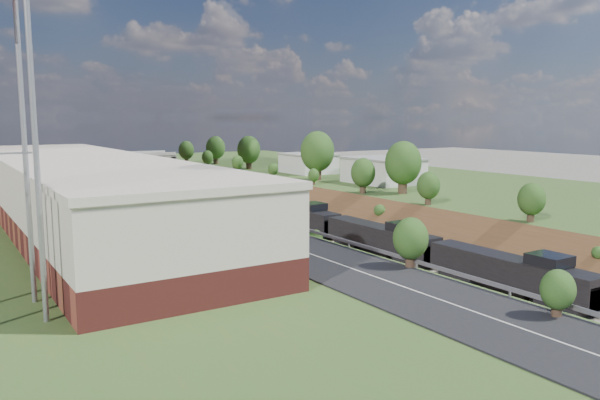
# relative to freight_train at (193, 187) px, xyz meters

# --- Properties ---
(ground) EXTENTS (400.00, 400.00, 0.00)m
(ground) POSITION_rel_freight_train_xyz_m (-2.60, -84.08, -2.47)
(ground) COLOR #6B665B
(ground) RESTS_ON ground
(platform_left) EXTENTS (44.00, 180.00, 5.00)m
(platform_left) POSITION_rel_freight_train_xyz_m (-35.60, -24.08, 0.03)
(platform_left) COLOR #395E27
(platform_left) RESTS_ON ground
(platform_right) EXTENTS (44.00, 180.00, 5.00)m
(platform_right) POSITION_rel_freight_train_xyz_m (30.40, -24.08, 0.03)
(platform_right) COLOR #395E27
(platform_right) RESTS_ON ground
(embankment_left) EXTENTS (10.00, 180.00, 10.00)m
(embankment_left) POSITION_rel_freight_train_xyz_m (-13.60, -24.08, -2.47)
(embankment_left) COLOR brown
(embankment_left) RESTS_ON ground
(embankment_right) EXTENTS (10.00, 180.00, 10.00)m
(embankment_right) POSITION_rel_freight_train_xyz_m (8.40, -24.08, -2.47)
(embankment_right) COLOR brown
(embankment_right) RESTS_ON ground
(rail_left_track) EXTENTS (1.58, 180.00, 0.18)m
(rail_left_track) POSITION_rel_freight_train_xyz_m (-5.20, -24.08, -2.38)
(rail_left_track) COLOR gray
(rail_left_track) RESTS_ON ground
(rail_right_track) EXTENTS (1.58, 180.00, 0.18)m
(rail_right_track) POSITION_rel_freight_train_xyz_m (0.00, -24.08, -2.38)
(rail_right_track) COLOR gray
(rail_right_track) RESTS_ON ground
(road) EXTENTS (8.00, 180.00, 0.10)m
(road) POSITION_rel_freight_train_xyz_m (-18.10, -24.08, 2.58)
(road) COLOR black
(road) RESTS_ON platform_left
(guardrail) EXTENTS (0.10, 171.00, 0.70)m
(guardrail) POSITION_rel_freight_train_xyz_m (-14.00, -24.27, 3.08)
(guardrail) COLOR #99999E
(guardrail) RESTS_ON platform_left
(commercial_building) EXTENTS (14.30, 62.30, 7.00)m
(commercial_building) POSITION_rel_freight_train_xyz_m (-30.60, -46.08, 6.04)
(commercial_building) COLOR maroon
(commercial_building) RESTS_ON platform_left
(overpass) EXTENTS (24.50, 8.30, 7.40)m
(overpass) POSITION_rel_freight_train_xyz_m (-2.60, 37.92, 2.45)
(overpass) COLOR gray
(overpass) RESTS_ON ground
(white_building_near) EXTENTS (9.00, 12.00, 4.00)m
(white_building_near) POSITION_rel_freight_train_xyz_m (20.90, -32.08, 4.53)
(white_building_near) COLOR silver
(white_building_near) RESTS_ON platform_right
(white_building_far) EXTENTS (8.00, 10.00, 3.60)m
(white_building_far) POSITION_rel_freight_train_xyz_m (20.40, -10.08, 4.33)
(white_building_far) COLOR silver
(white_building_far) RESTS_ON platform_right
(tree_right_large) EXTENTS (5.25, 5.25, 7.61)m
(tree_right_large) POSITION_rel_freight_train_xyz_m (14.40, -44.08, 6.91)
(tree_right_large) COLOR #473323
(tree_right_large) RESTS_ON platform_right
(tree_left_crest) EXTENTS (2.45, 2.45, 3.55)m
(tree_left_crest) POSITION_rel_freight_train_xyz_m (-14.40, -64.08, 4.57)
(tree_left_crest) COLOR #473323
(tree_left_crest) RESTS_ON platform_left
(freight_train) EXTENTS (2.80, 158.55, 4.55)m
(freight_train) POSITION_rel_freight_train_xyz_m (0.00, 0.00, 0.00)
(freight_train) COLOR black
(freight_train) RESTS_ON ground
(suv) EXTENTS (4.59, 6.93, 1.77)m
(suv) POSITION_rel_freight_train_xyz_m (-18.13, -41.23, 3.51)
(suv) COLOR black
(suv) RESTS_ON road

